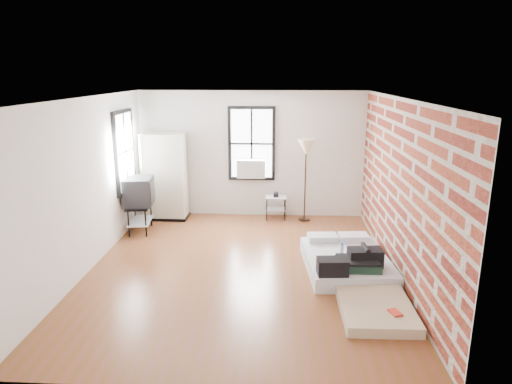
# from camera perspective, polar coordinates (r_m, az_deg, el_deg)

# --- Properties ---
(ground) EXTENTS (6.00, 6.00, 0.00)m
(ground) POSITION_cam_1_polar(r_m,az_deg,el_deg) (7.73, -1.89, -9.54)
(ground) COLOR brown
(ground) RESTS_ON ground
(room_shell) EXTENTS (5.02, 6.02, 2.80)m
(room_shell) POSITION_cam_1_polar(r_m,az_deg,el_deg) (7.53, -0.01, 3.71)
(room_shell) COLOR silver
(room_shell) RESTS_ON ground
(mattress_main) EXTENTS (1.46, 1.89, 0.58)m
(mattress_main) POSITION_cam_1_polar(r_m,az_deg,el_deg) (7.78, 11.21, -8.39)
(mattress_main) COLOR white
(mattress_main) RESTS_ON ground
(mattress_bare) EXTENTS (0.97, 1.82, 0.39)m
(mattress_bare) POSITION_cam_1_polar(r_m,az_deg,el_deg) (6.95, 13.83, -11.86)
(mattress_bare) COLOR #C9B391
(mattress_bare) RESTS_ON ground
(wardrobe) EXTENTS (0.97, 0.57, 1.90)m
(wardrobe) POSITION_cam_1_polar(r_m,az_deg,el_deg) (10.23, -11.33, 1.88)
(wardrobe) COLOR black
(wardrobe) RESTS_ON ground
(side_table) EXTENTS (0.46, 0.37, 0.60)m
(side_table) POSITION_cam_1_polar(r_m,az_deg,el_deg) (10.13, 2.50, -1.18)
(side_table) COLOR black
(side_table) RESTS_ON ground
(floor_lamp) EXTENTS (0.39, 0.39, 1.81)m
(floor_lamp) POSITION_cam_1_polar(r_m,az_deg,el_deg) (9.82, 6.29, 5.15)
(floor_lamp) COLOR black
(floor_lamp) RESTS_ON ground
(tv_stand) EXTENTS (0.63, 0.85, 1.13)m
(tv_stand) POSITION_cam_1_polar(r_m,az_deg,el_deg) (9.51, -14.44, -0.12)
(tv_stand) COLOR black
(tv_stand) RESTS_ON ground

